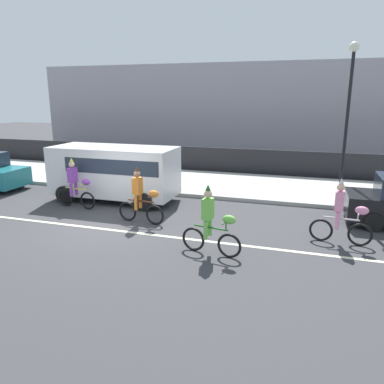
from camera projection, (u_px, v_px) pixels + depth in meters
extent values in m
plane|color=#38383A|center=(106.00, 224.00, 12.49)|extent=(80.00, 80.00, 0.00)
cube|color=beige|center=(98.00, 228.00, 12.03)|extent=(36.00, 0.14, 0.01)
cube|color=#ADAAA3|center=(174.00, 181.00, 18.47)|extent=(60.00, 5.00, 0.15)
cube|color=black|center=(191.00, 159.00, 20.99)|extent=(40.00, 0.08, 1.40)
cube|color=#99939E|center=(243.00, 110.00, 27.96)|extent=(28.00, 8.00, 6.22)
torus|color=black|center=(88.00, 201.00, 13.98)|extent=(0.67, 0.14, 0.67)
torus|color=black|center=(66.00, 198.00, 14.39)|extent=(0.67, 0.14, 0.67)
cylinder|color=#E5D84C|center=(76.00, 189.00, 14.09)|extent=(0.97, 0.15, 0.05)
cylinder|color=#E5D84C|center=(72.00, 186.00, 14.12)|extent=(0.04, 0.04, 0.18)
cylinder|color=#E5D84C|center=(84.00, 187.00, 13.89)|extent=(0.04, 0.04, 0.23)
cylinder|color=#E5D84C|center=(84.00, 184.00, 13.86)|extent=(0.09, 0.50, 0.03)
ellipsoid|color=purple|center=(86.00, 182.00, 13.81)|extent=(0.38, 0.24, 0.24)
cube|color=purple|center=(72.00, 175.00, 14.00)|extent=(0.27, 0.34, 0.56)
sphere|color=beige|center=(72.00, 165.00, 13.90)|extent=(0.22, 0.22, 0.22)
cone|color=#E5D84C|center=(71.00, 160.00, 13.85)|extent=(0.14, 0.14, 0.16)
cylinder|color=purple|center=(71.00, 190.00, 14.01)|extent=(0.11, 0.11, 0.48)
cylinder|color=purple|center=(76.00, 189.00, 14.26)|extent=(0.11, 0.11, 0.48)
torus|color=black|center=(155.00, 215.00, 12.31)|extent=(0.67, 0.13, 0.67)
torus|color=black|center=(128.00, 211.00, 12.71)|extent=(0.67, 0.13, 0.67)
cylinder|color=#4C2614|center=(141.00, 201.00, 12.40)|extent=(0.97, 0.14, 0.05)
cylinder|color=#4C2614|center=(137.00, 198.00, 12.44)|extent=(0.04, 0.04, 0.18)
cylinder|color=#4C2614|center=(152.00, 199.00, 12.22)|extent=(0.04, 0.04, 0.23)
cylinder|color=#4C2614|center=(152.00, 196.00, 12.19)|extent=(0.08, 0.50, 0.03)
ellipsoid|color=orange|center=(154.00, 194.00, 12.14)|extent=(0.38, 0.23, 0.24)
cube|color=orange|center=(137.00, 186.00, 12.31)|extent=(0.27, 0.34, 0.56)
sphere|color=#9E7051|center=(137.00, 174.00, 12.21)|extent=(0.22, 0.22, 0.22)
cone|color=#4C2614|center=(137.00, 169.00, 12.17)|extent=(0.14, 0.14, 0.16)
cylinder|color=orange|center=(136.00, 203.00, 12.33)|extent=(0.11, 0.11, 0.48)
cylinder|color=orange|center=(140.00, 201.00, 12.58)|extent=(0.11, 0.11, 0.48)
torus|color=black|center=(229.00, 246.00, 9.78)|extent=(0.67, 0.17, 0.67)
torus|color=black|center=(193.00, 239.00, 10.23)|extent=(0.67, 0.17, 0.67)
cylinder|color=#266626|center=(211.00, 228.00, 9.90)|extent=(0.96, 0.20, 0.05)
cylinder|color=#266626|center=(206.00, 224.00, 9.94)|extent=(0.04, 0.04, 0.18)
cylinder|color=#266626|center=(226.00, 226.00, 9.69)|extent=(0.04, 0.04, 0.23)
cylinder|color=#266626|center=(226.00, 222.00, 9.66)|extent=(0.11, 0.50, 0.03)
ellipsoid|color=#72CC4C|center=(229.00, 220.00, 9.61)|extent=(0.39, 0.25, 0.24)
cube|color=#72CC4C|center=(208.00, 209.00, 9.82)|extent=(0.29, 0.35, 0.56)
sphere|color=beige|center=(208.00, 194.00, 9.72)|extent=(0.22, 0.22, 0.22)
cone|color=#266626|center=(208.00, 187.00, 9.67)|extent=(0.14, 0.14, 0.16)
cylinder|color=#72CC4C|center=(205.00, 230.00, 9.83)|extent=(0.11, 0.11, 0.48)
cylinder|color=#72CC4C|center=(210.00, 227.00, 10.07)|extent=(0.11, 0.11, 0.48)
torus|color=black|center=(360.00, 235.00, 10.54)|extent=(0.67, 0.13, 0.67)
torus|color=black|center=(321.00, 230.00, 10.93)|extent=(0.67, 0.13, 0.67)
cylinder|color=silver|center=(341.00, 219.00, 10.63)|extent=(0.97, 0.13, 0.05)
cylinder|color=silver|center=(336.00, 215.00, 10.67)|extent=(0.04, 0.04, 0.18)
cylinder|color=silver|center=(358.00, 217.00, 10.45)|extent=(0.04, 0.04, 0.23)
cylinder|color=silver|center=(358.00, 213.00, 10.42)|extent=(0.07, 0.50, 0.03)
ellipsoid|color=pink|center=(362.00, 211.00, 10.37)|extent=(0.38, 0.23, 0.24)
cube|color=pink|center=(339.00, 201.00, 10.54)|extent=(0.27, 0.34, 0.56)
sphere|color=beige|center=(341.00, 187.00, 10.44)|extent=(0.22, 0.22, 0.22)
cone|color=silver|center=(342.00, 181.00, 10.40)|extent=(0.14, 0.14, 0.16)
cylinder|color=pink|center=(337.00, 221.00, 10.55)|extent=(0.11, 0.11, 0.48)
cylinder|color=pink|center=(338.00, 218.00, 10.80)|extent=(0.11, 0.11, 0.48)
cube|color=white|center=(114.00, 171.00, 15.00)|extent=(5.00, 2.00, 1.90)
cube|color=#283342|center=(123.00, 162.00, 14.80)|extent=(3.90, 2.02, 0.56)
cylinder|color=black|center=(143.00, 202.00, 13.80)|extent=(0.70, 0.22, 0.70)
cylinder|color=black|center=(163.00, 189.00, 15.65)|extent=(0.70, 0.22, 0.70)
cylinder|color=black|center=(65.00, 195.00, 14.80)|extent=(0.70, 0.22, 0.70)
cylinder|color=black|center=(92.00, 184.00, 16.64)|extent=(0.70, 0.22, 0.70)
cylinder|color=black|center=(373.00, 222.00, 11.70)|extent=(0.60, 0.20, 0.60)
cylinder|color=black|center=(366.00, 207.00, 13.29)|extent=(0.60, 0.20, 0.60)
cylinder|color=black|center=(19.00, 180.00, 17.60)|extent=(0.60, 0.20, 0.60)
cylinder|color=black|center=(346.00, 130.00, 13.99)|extent=(0.12, 0.12, 5.50)
sphere|color=#EAEACC|center=(354.00, 47.00, 13.26)|extent=(0.36, 0.36, 0.36)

